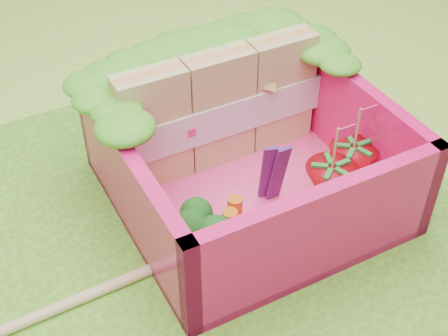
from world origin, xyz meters
TOP-DOWN VIEW (x-y plane):
  - ground at (0.00, 0.00)m, footprint 14.00×14.00m
  - placemat at (0.00, 0.00)m, footprint 2.60×2.60m
  - bento_floor at (0.27, 0.05)m, footprint 1.30×1.30m
  - bento_box at (0.27, 0.05)m, footprint 1.30×1.30m
  - lettuce_ruffle at (0.27, 0.52)m, footprint 1.43×0.76m
  - sandwich_stack at (0.28, 0.36)m, footprint 1.16×0.18m
  - broccoli at (-0.15, -0.26)m, footprint 0.34×0.34m
  - carrot_sticks at (0.02, -0.24)m, footprint 0.14×0.15m
  - purple_wedges at (0.34, -0.08)m, footprint 0.11×0.06m
  - strawberry_left at (0.56, -0.25)m, footprint 0.26×0.26m
  - strawberry_right at (0.75, -0.17)m, footprint 0.25×0.25m
  - snap_peas at (0.67, -0.18)m, footprint 0.58×0.62m

SIDE VIEW (x-z plane):
  - ground at x=0.00m, z-range 0.00..0.00m
  - placemat at x=0.00m, z-range 0.00..0.03m
  - bento_floor at x=0.27m, z-range 0.03..0.08m
  - snap_peas at x=0.67m, z-range 0.08..0.13m
  - carrot_sticks at x=0.02m, z-range 0.08..0.33m
  - strawberry_right at x=0.75m, z-range -0.03..0.46m
  - strawberry_left at x=0.56m, z-range -0.03..0.46m
  - broccoli at x=-0.15m, z-range 0.13..0.37m
  - purple_wedges at x=0.34m, z-range 0.08..0.46m
  - bento_box at x=0.27m, z-range 0.03..0.58m
  - sandwich_stack at x=0.28m, z-range 0.07..0.71m
  - lettuce_ruffle at x=0.27m, z-range 0.58..0.69m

